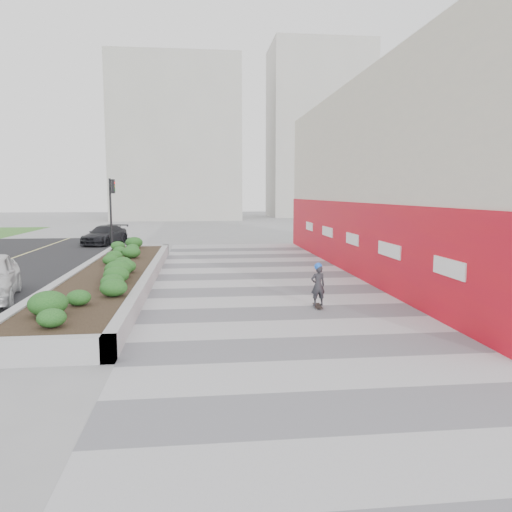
{
  "coord_description": "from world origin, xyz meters",
  "views": [
    {
      "loc": [
        -2.31,
        -11.78,
        3.37
      ],
      "look_at": [
        -0.26,
        6.07,
        1.1
      ],
      "focal_mm": 35.0,
      "sensor_mm": 36.0,
      "label": 1
    }
  ],
  "objects_px": {
    "car_dark": "(105,235)",
    "planter": "(113,273)",
    "skateboarder": "(318,285)",
    "traffic_signal_near": "(112,204)"
  },
  "relations": [
    {
      "from": "traffic_signal_near",
      "to": "skateboarder",
      "type": "bearing_deg",
      "value": -61.07
    },
    {
      "from": "traffic_signal_near",
      "to": "car_dark",
      "type": "bearing_deg",
      "value": 105.78
    },
    {
      "from": "skateboarder",
      "to": "car_dark",
      "type": "height_order",
      "value": "skateboarder"
    },
    {
      "from": "car_dark",
      "to": "planter",
      "type": "bearing_deg",
      "value": -62.52
    },
    {
      "from": "planter",
      "to": "traffic_signal_near",
      "type": "bearing_deg",
      "value": 99.35
    },
    {
      "from": "planter",
      "to": "skateboarder",
      "type": "height_order",
      "value": "skateboarder"
    },
    {
      "from": "traffic_signal_near",
      "to": "skateboarder",
      "type": "xyz_separation_m",
      "value": [
        8.38,
        -15.15,
        -2.07
      ]
    },
    {
      "from": "planter",
      "to": "skateboarder",
      "type": "relative_size",
      "value": 13.33
    },
    {
      "from": "car_dark",
      "to": "skateboarder",
      "type": "bearing_deg",
      "value": -47.69
    },
    {
      "from": "planter",
      "to": "traffic_signal_near",
      "type": "height_order",
      "value": "traffic_signal_near"
    }
  ]
}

